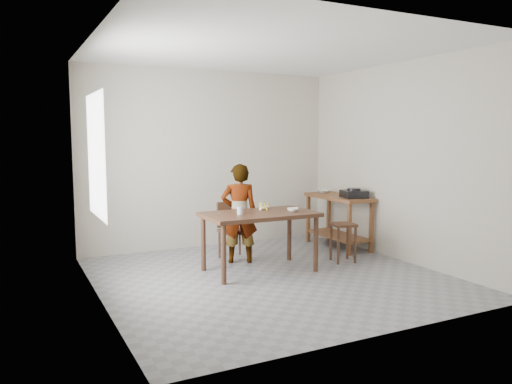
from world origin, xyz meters
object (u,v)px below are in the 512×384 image
stool (343,242)px  dining_table (260,242)px  child (239,214)px  dining_chair (235,231)px  prep_counter (338,221)px

stool → dining_table: bearing=176.3°
child → dining_chair: child is taller
dining_table → child: size_ratio=1.05×
prep_counter → child: (-1.77, -0.19, 0.27)m
dining_table → child: bearing=95.0°
prep_counter → dining_chair: (-1.73, 0.03, -0.01)m
dining_table → dining_chair: 0.73m
prep_counter → dining_chair: 1.73m
child → stool: size_ratio=2.53×
prep_counter → stool: 0.93m
dining_chair → child: bearing=-102.8°
dining_table → dining_chair: bearing=90.9°
child → stool: child is taller
dining_chair → stool: (1.25, -0.81, -0.13)m
prep_counter → child: size_ratio=0.90×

